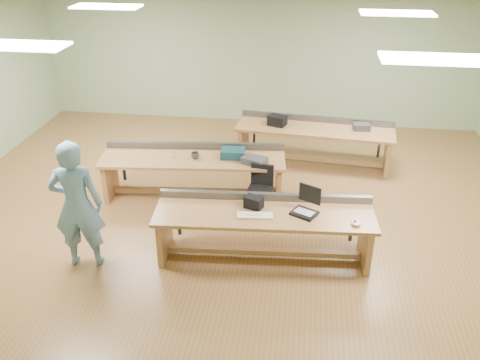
{
  "coord_description": "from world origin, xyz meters",
  "views": [
    {
      "loc": [
        1.08,
        -7.46,
        4.44
      ],
      "look_at": [
        0.16,
        -0.6,
        0.79
      ],
      "focal_mm": 38.0,
      "sensor_mm": 36.0,
      "label": 1
    }
  ],
  "objects_px": {
    "task_chair": "(260,197)",
    "person": "(77,205)",
    "workbench_back": "(314,136)",
    "parts_bin_grey": "(254,160)",
    "parts_bin_teal": "(233,153)",
    "workbench_front": "(264,223)",
    "camera_bag": "(254,202)",
    "workbench_mid": "(193,166)",
    "laptop_base": "(304,213)",
    "drinks_can": "(174,154)",
    "mug": "(195,156)"
  },
  "relations": [
    {
      "from": "parts_bin_teal",
      "to": "parts_bin_grey",
      "type": "xyz_separation_m",
      "value": [
        0.39,
        -0.2,
        -0.02
      ]
    },
    {
      "from": "parts_bin_teal",
      "to": "mug",
      "type": "bearing_deg",
      "value": -167.04
    },
    {
      "from": "task_chair",
      "to": "drinks_can",
      "type": "bearing_deg",
      "value": 174.05
    },
    {
      "from": "workbench_front",
      "to": "workbench_mid",
      "type": "relative_size",
      "value": 0.97
    },
    {
      "from": "person",
      "to": "camera_bag",
      "type": "xyz_separation_m",
      "value": [
        2.34,
        0.58,
        -0.11
      ]
    },
    {
      "from": "workbench_front",
      "to": "drinks_can",
      "type": "bearing_deg",
      "value": 133.55
    },
    {
      "from": "workbench_front",
      "to": "workbench_back",
      "type": "xyz_separation_m",
      "value": [
        0.69,
        3.25,
        -0.0
      ]
    },
    {
      "from": "parts_bin_grey",
      "to": "parts_bin_teal",
      "type": "bearing_deg",
      "value": 152.74
    },
    {
      "from": "parts_bin_grey",
      "to": "drinks_can",
      "type": "bearing_deg",
      "value": 177.86
    },
    {
      "from": "workbench_mid",
      "to": "mug",
      "type": "relative_size",
      "value": 23.32
    },
    {
      "from": "camera_bag",
      "to": "mug",
      "type": "xyz_separation_m",
      "value": [
        -1.16,
        1.48,
        -0.03
      ]
    },
    {
      "from": "person",
      "to": "task_chair",
      "type": "xyz_separation_m",
      "value": [
        2.32,
        1.68,
        -0.64
      ]
    },
    {
      "from": "parts_bin_teal",
      "to": "workbench_mid",
      "type": "bearing_deg",
      "value": -173.83
    },
    {
      "from": "laptop_base",
      "to": "drinks_can",
      "type": "bearing_deg",
      "value": 172.91
    },
    {
      "from": "task_chair",
      "to": "mug",
      "type": "distance_m",
      "value": 1.31
    },
    {
      "from": "drinks_can",
      "to": "workbench_front",
      "type": "bearing_deg",
      "value": -42.67
    },
    {
      "from": "mug",
      "to": "drinks_can",
      "type": "bearing_deg",
      "value": -178.9
    },
    {
      "from": "person",
      "to": "parts_bin_teal",
      "type": "height_order",
      "value": "person"
    },
    {
      "from": "parts_bin_teal",
      "to": "drinks_can",
      "type": "bearing_deg",
      "value": -171.42
    },
    {
      "from": "camera_bag",
      "to": "mug",
      "type": "bearing_deg",
      "value": 150.32
    },
    {
      "from": "workbench_back",
      "to": "drinks_can",
      "type": "xyz_separation_m",
      "value": [
        -2.38,
        -1.69,
        0.25
      ]
    },
    {
      "from": "laptop_base",
      "to": "parts_bin_grey",
      "type": "height_order",
      "value": "parts_bin_grey"
    },
    {
      "from": "workbench_mid",
      "to": "parts_bin_grey",
      "type": "xyz_separation_m",
      "value": [
        1.07,
        -0.13,
        0.24
      ]
    },
    {
      "from": "camera_bag",
      "to": "parts_bin_grey",
      "type": "distance_m",
      "value": 1.43
    },
    {
      "from": "workbench_back",
      "to": "mug",
      "type": "xyz_separation_m",
      "value": [
        -2.01,
        -1.68,
        0.24
      ]
    },
    {
      "from": "workbench_front",
      "to": "workbench_back",
      "type": "height_order",
      "value": "same"
    },
    {
      "from": "person",
      "to": "mug",
      "type": "distance_m",
      "value": 2.37
    },
    {
      "from": "camera_bag",
      "to": "person",
      "type": "bearing_deg",
      "value": -143.84
    },
    {
      "from": "workbench_back",
      "to": "workbench_front",
      "type": "bearing_deg",
      "value": -96.67
    },
    {
      "from": "workbench_mid",
      "to": "camera_bag",
      "type": "distance_m",
      "value": 1.98
    },
    {
      "from": "person",
      "to": "parts_bin_teal",
      "type": "distance_m",
      "value": 2.84
    },
    {
      "from": "workbench_front",
      "to": "parts_bin_grey",
      "type": "height_order",
      "value": "same"
    },
    {
      "from": "workbench_mid",
      "to": "parts_bin_grey",
      "type": "relative_size",
      "value": 7.94
    },
    {
      "from": "person",
      "to": "parts_bin_grey",
      "type": "height_order",
      "value": "person"
    },
    {
      "from": "laptop_base",
      "to": "drinks_can",
      "type": "xyz_separation_m",
      "value": [
        -2.24,
        1.56,
        0.04
      ]
    },
    {
      "from": "workbench_back",
      "to": "laptop_base",
      "type": "xyz_separation_m",
      "value": [
        -0.14,
        -3.25,
        0.21
      ]
    },
    {
      "from": "drinks_can",
      "to": "camera_bag",
      "type": "bearing_deg",
      "value": -43.83
    },
    {
      "from": "workbench_front",
      "to": "task_chair",
      "type": "distance_m",
      "value": 1.23
    },
    {
      "from": "person",
      "to": "laptop_base",
      "type": "relative_size",
      "value": 5.68
    },
    {
      "from": "workbench_back",
      "to": "camera_bag",
      "type": "height_order",
      "value": "camera_bag"
    },
    {
      "from": "workbench_front",
      "to": "parts_bin_teal",
      "type": "xyz_separation_m",
      "value": [
        -0.7,
        1.71,
        0.26
      ]
    },
    {
      "from": "workbench_back",
      "to": "parts_bin_grey",
      "type": "relative_size",
      "value": 7.65
    },
    {
      "from": "workbench_mid",
      "to": "mug",
      "type": "height_order",
      "value": "workbench_mid"
    },
    {
      "from": "parts_bin_grey",
      "to": "workbench_front",
      "type": "bearing_deg",
      "value": -78.6
    },
    {
      "from": "person",
      "to": "parts_bin_grey",
      "type": "bearing_deg",
      "value": -148.33
    },
    {
      "from": "task_chair",
      "to": "parts_bin_teal",
      "type": "relative_size",
      "value": 2.06
    },
    {
      "from": "task_chair",
      "to": "person",
      "type": "bearing_deg",
      "value": -136.41
    },
    {
      "from": "workbench_mid",
      "to": "person",
      "type": "distance_m",
      "value": 2.43
    },
    {
      "from": "workbench_back",
      "to": "camera_bag",
      "type": "xyz_separation_m",
      "value": [
        -0.85,
        -3.16,
        0.28
      ]
    },
    {
      "from": "workbench_front",
      "to": "workbench_mid",
      "type": "height_order",
      "value": "same"
    }
  ]
}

